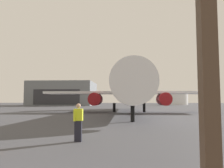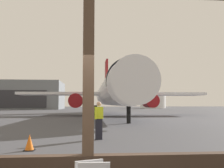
{
  "view_description": "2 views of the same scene",
  "coord_description": "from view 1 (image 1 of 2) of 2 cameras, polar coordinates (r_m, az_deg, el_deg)",
  "views": [
    {
      "loc": [
        2.6,
        -2.82,
        1.89
      ],
      "look_at": [
        1.71,
        12.31,
        3.01
      ],
      "focal_mm": 35.26,
      "sensor_mm": 36.0,
      "label": 1
    },
    {
      "loc": [
        0.03,
        -4.54,
        1.64
      ],
      "look_at": [
        2.04,
        18.63,
        3.45
      ],
      "focal_mm": 40.74,
      "sensor_mm": 36.0,
      "label": 2
    }
  ],
  "objects": [
    {
      "name": "distant_hangar",
      "position": [
        82.6,
        -12.38,
        -2.51
      ],
      "size": [
        22.07,
        17.54,
        8.4
      ],
      "color": "slate",
      "rests_on": "ground"
    },
    {
      "name": "airplane",
      "position": [
        33.09,
        4.52,
        -1.69
      ],
      "size": [
        26.12,
        34.78,
        10.28
      ],
      "color": "silver",
      "rests_on": "ground"
    },
    {
      "name": "ground_crew_worker",
      "position": [
        10.37,
        -8.74,
        -9.65
      ],
      "size": [
        0.4,
        0.47,
        1.74
      ],
      "color": "black",
      "rests_on": "ground"
    },
    {
      "name": "fuel_storage_tank",
      "position": [
        93.25,
        16.22,
        -3.69
      ],
      "size": [
        9.44,
        9.44,
        4.92
      ],
      "primitive_type": "cylinder",
      "color": "white",
      "rests_on": "ground"
    },
    {
      "name": "ground_plane",
      "position": [
        42.94,
        -0.1,
        -6.74
      ],
      "size": [
        220.0,
        220.0,
        0.0
      ],
      "primitive_type": "plane",
      "color": "#424247"
    }
  ]
}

